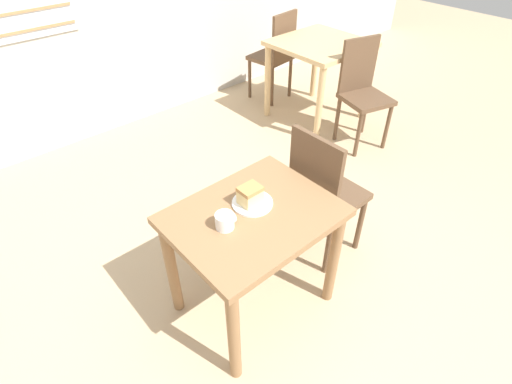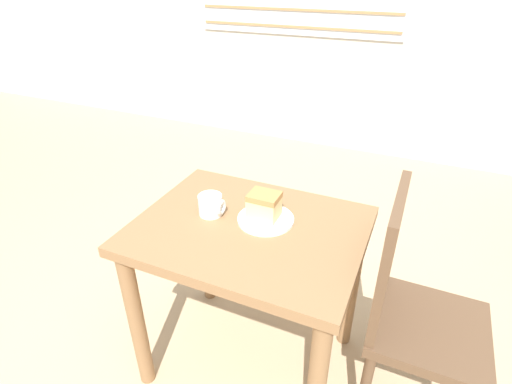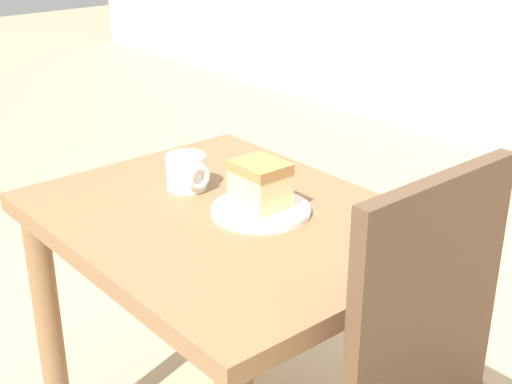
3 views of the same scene
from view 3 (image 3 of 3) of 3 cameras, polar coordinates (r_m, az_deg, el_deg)
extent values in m
cube|color=olive|center=(1.46, -2.29, -2.44)|extent=(0.81, 0.63, 0.04)
cylinder|color=olive|center=(1.79, -16.12, -11.21)|extent=(0.06, 0.06, 0.67)
cylinder|color=olive|center=(2.02, -2.37, -6.09)|extent=(0.06, 0.06, 0.67)
cube|color=brown|center=(1.19, 13.54, -9.12)|extent=(0.03, 0.36, 0.46)
cylinder|color=white|center=(1.45, 0.39, -1.45)|extent=(0.20, 0.20, 0.01)
cube|color=#E5CC89|center=(1.45, 0.32, 0.26)|extent=(0.11, 0.09, 0.07)
cube|color=#B27F47|center=(1.43, 0.32, 2.01)|extent=(0.11, 0.09, 0.02)
cylinder|color=white|center=(1.57, -5.58, 1.62)|extent=(0.09, 0.09, 0.08)
torus|color=white|center=(1.53, -4.64, 1.16)|extent=(0.02, 0.06, 0.06)
camera|label=1|loc=(2.12, -57.27, 33.06)|focal=28.00mm
camera|label=2|loc=(0.64, -73.91, 26.40)|focal=28.00mm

